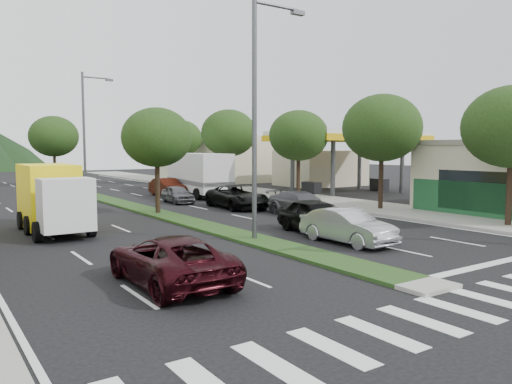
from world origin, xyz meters
TOP-DOWN VIEW (x-y plane):
  - ground at (0.00, 0.00)m, footprint 160.00×160.00m
  - sidewalk_right at (12.50, 25.00)m, footprint 5.00×90.00m
  - median at (0.00, 28.00)m, footprint 1.60×56.00m
  - crosswalk at (0.00, -2.00)m, footprint 19.00×2.20m
  - gas_canopy at (19.00, 22.00)m, footprint 12.20×8.20m
  - bldg_right_far at (19.50, 44.00)m, footprint 10.00×16.00m
  - tree_r_a at (12.00, 4.00)m, footprint 4.60×4.60m
  - tree_r_b at (12.00, 12.00)m, footprint 4.80×4.80m
  - tree_r_c at (12.00, 20.00)m, footprint 4.40×4.40m
  - tree_r_d at (12.00, 30.00)m, footprint 5.00×5.00m
  - tree_r_e at (12.00, 40.00)m, footprint 4.60×4.60m
  - tree_med_near at (0.00, 18.00)m, footprint 4.00×4.00m
  - tree_med_far at (0.00, 44.00)m, footprint 4.80×4.80m
  - streetlight_near at (0.21, 8.00)m, footprint 2.60×0.25m
  - streetlight_mid at (0.21, 33.00)m, footprint 2.60×0.25m
  - sedan_silver at (2.79, 5.46)m, footprint 1.59×4.30m
  - suv_maroon at (-5.61, 3.91)m, footprint 2.31×4.98m
  - car_queue_a at (3.33, 7.99)m, footprint 2.33×4.71m
  - car_queue_b at (6.58, 12.99)m, footprint 2.06×4.75m
  - car_queue_c at (5.05, 27.99)m, footprint 1.52×4.36m
  - car_queue_d at (5.40, 17.99)m, footprint 2.78×5.41m
  - car_queue_e at (3.59, 22.99)m, footprint 1.71×3.70m
  - box_truck at (-6.38, 15.07)m, footprint 2.49×6.24m
  - motorhome at (7.27, 26.91)m, footprint 3.80×9.15m

SIDE VIEW (x-z plane):
  - ground at x=0.00m, z-range 0.00..0.00m
  - crosswalk at x=0.00m, z-range 0.00..0.01m
  - median at x=0.00m, z-range 0.00..0.12m
  - sidewalk_right at x=12.50m, z-range 0.00..0.15m
  - car_queue_e at x=3.59m, z-range 0.00..1.23m
  - car_queue_b at x=6.58m, z-range 0.00..1.36m
  - suv_maroon at x=-5.61m, z-range 0.00..1.38m
  - sedan_silver at x=2.79m, z-range 0.00..1.41m
  - car_queue_c at x=5.05m, z-range 0.00..1.44m
  - car_queue_d at x=5.40m, z-range 0.00..1.46m
  - car_queue_a at x=3.33m, z-range 0.00..1.54m
  - box_truck at x=-6.38m, z-range -0.08..2.98m
  - motorhome at x=7.27m, z-range 0.11..3.52m
  - bldg_right_far at x=19.50m, z-range 0.00..5.20m
  - tree_med_near at x=0.00m, z-range 1.42..7.44m
  - gas_canopy at x=19.00m, z-range 2.02..7.27m
  - tree_r_c at x=12.00m, z-range 1.51..7.99m
  - tree_r_a at x=12.00m, z-range 1.50..8.14m
  - tree_r_e at x=12.00m, z-range 1.54..8.25m
  - tree_med_far at x=0.00m, z-range 1.54..8.47m
  - tree_r_b at x=12.00m, z-range 1.57..8.50m
  - tree_r_d at x=12.00m, z-range 1.60..8.76m
  - streetlight_near at x=0.21m, z-range 0.58..10.58m
  - streetlight_mid at x=0.21m, z-range 0.58..10.58m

